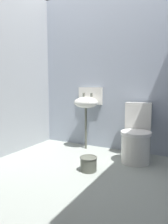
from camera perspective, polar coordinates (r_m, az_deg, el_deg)
ground_plane at (r=2.58m, az=-3.24°, el=-17.34°), size 2.82×2.79×0.08m
wall_back at (r=3.48m, az=7.41°, el=10.72°), size 2.82×0.10×2.49m
toilet_near_wall at (r=3.02m, az=13.79°, el=-6.56°), size 0.47×0.64×0.78m
sink at (r=3.42m, az=0.70°, el=2.62°), size 0.42×0.35×0.99m
bucket at (r=2.64m, az=1.21°, el=-13.54°), size 0.21×0.21×0.18m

